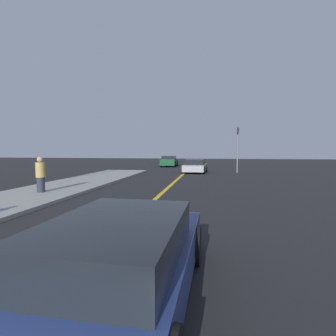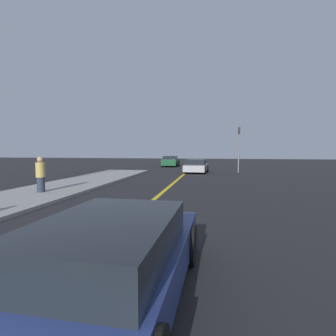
{
  "view_description": "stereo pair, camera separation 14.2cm",
  "coord_description": "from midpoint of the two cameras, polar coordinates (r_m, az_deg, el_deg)",
  "views": [
    {
      "loc": [
        2.3,
        0.47,
        2.1
      ],
      "look_at": [
        -0.03,
        14.69,
        1.07
      ],
      "focal_mm": 28.0,
      "sensor_mm": 36.0,
      "label": 1
    },
    {
      "loc": [
        2.44,
        0.49,
        2.1
      ],
      "look_at": [
        -0.03,
        14.69,
        1.07
      ],
      "focal_mm": 28.0,
      "sensor_mm": 36.0,
      "label": 2
    }
  ],
  "objects": [
    {
      "name": "sidewalk_left",
      "position": [
        14.27,
        -23.87,
        -4.46
      ],
      "size": [
        3.81,
        24.4,
        0.14
      ],
      "color": "gray",
      "rests_on": "ground_plane"
    },
    {
      "name": "pedestrian_mid_group",
      "position": [
        13.35,
        -25.72,
        -1.3
      ],
      "size": [
        0.41,
        0.41,
        1.64
      ],
      "color": "#282D3D",
      "rests_on": "sidewalk_left"
    },
    {
      "name": "car_near_right_lane",
      "position": [
        3.75,
        -10.63,
        -19.34
      ],
      "size": [
        1.99,
        4.57,
        1.24
      ],
      "rotation": [
        0.0,
        0.0,
        -0.02
      ],
      "color": "navy",
      "rests_on": "ground_plane"
    },
    {
      "name": "traffic_light",
      "position": [
        24.49,
        15.32,
        4.9
      ],
      "size": [
        0.18,
        0.4,
        4.09
      ],
      "color": "slate",
      "rests_on": "ground_plane"
    },
    {
      "name": "car_ahead_center",
      "position": [
        23.84,
        6.34,
        0.41
      ],
      "size": [
        2.14,
        3.95,
        1.2
      ],
      "rotation": [
        0.0,
        0.0,
        -0.06
      ],
      "color": "#9E9EA3",
      "rests_on": "ground_plane"
    },
    {
      "name": "car_far_distant",
      "position": [
        32.26,
        0.7,
        1.48
      ],
      "size": [
        1.95,
        4.0,
        1.29
      ],
      "rotation": [
        0.0,
        0.0,
        0.02
      ],
      "color": "#144728",
      "rests_on": "ground_plane"
    },
    {
      "name": "road_center_line",
      "position": [
        17.81,
        2.15,
        -2.69
      ],
      "size": [
        0.2,
        60.0,
        0.01
      ],
      "color": "gold",
      "rests_on": "ground_plane"
    }
  ]
}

